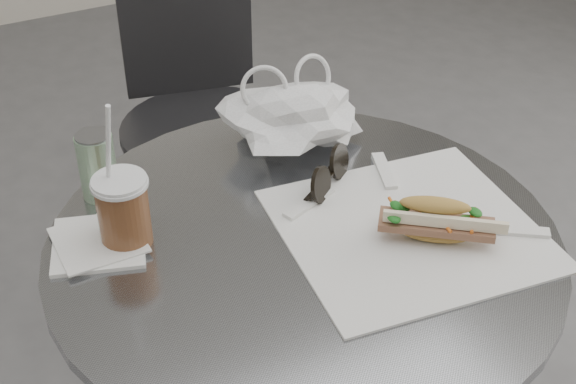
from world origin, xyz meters
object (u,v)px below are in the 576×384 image
cafe_table (302,365)px  drink_can (97,165)px  banh_mi (435,221)px  chair_far (206,167)px  iced_coffee (123,210)px  sunglasses (328,175)px

cafe_table → drink_can: 0.47m
cafe_table → banh_mi: banh_mi is taller
cafe_table → drink_can: bearing=133.4°
chair_far → iced_coffee: (-0.39, -0.68, 0.45)m
chair_far → banh_mi: (0.01, -0.89, 0.43)m
iced_coffee → sunglasses: (0.33, -0.02, -0.03)m
cafe_table → iced_coffee: bearing=154.3°
chair_far → iced_coffee: bearing=72.3°
cafe_table → chair_far: (0.16, 0.79, -0.12)m
cafe_table → banh_mi: size_ratio=3.69×
cafe_table → sunglasses: (0.10, 0.09, 0.30)m
chair_far → drink_can: bearing=66.9°
chair_far → drink_can: drink_can is taller
cafe_table → sunglasses: sunglasses is taller
iced_coffee → sunglasses: bearing=-3.2°
banh_mi → iced_coffee: 0.45m
chair_far → banh_mi: 0.99m
banh_mi → drink_can: (-0.39, 0.34, 0.02)m
iced_coffee → drink_can: 0.13m
iced_coffee → banh_mi: bearing=-27.7°
cafe_table → drink_can: (-0.23, 0.24, 0.33)m
chair_far → drink_can: (-0.39, -0.55, 0.45)m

